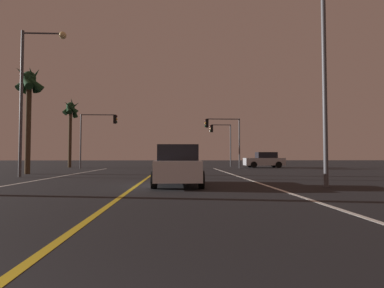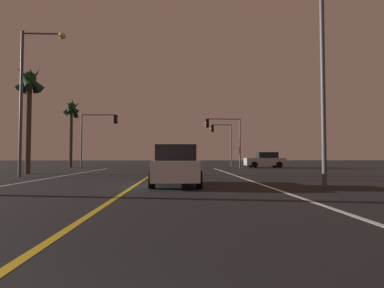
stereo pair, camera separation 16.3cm
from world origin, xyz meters
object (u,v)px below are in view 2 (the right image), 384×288
car_lead_same_lane (176,166)px  street_lamp_left_mid (31,84)px  car_crossing_side (265,160)px  palm_tree_left_mid (29,88)px  traffic_light_near_right (223,131)px  palm_tree_left_far (71,113)px  traffic_light_near_left (99,128)px  traffic_light_far_right (221,135)px  street_lamp_right_near (310,56)px

car_lead_same_lane → street_lamp_left_mid: (-8.78, 5.80, 4.75)m
car_lead_same_lane → car_crossing_side: (9.56, 20.90, 0.00)m
street_lamp_left_mid → palm_tree_left_mid: (-1.75, 3.42, 0.50)m
traffic_light_near_right → palm_tree_left_far: palm_tree_left_far is taller
car_crossing_side → street_lamp_left_mid: bearing=39.5°
traffic_light_near_left → car_crossing_side: bearing=4.8°
car_crossing_side → street_lamp_left_mid: 24.22m
car_lead_same_lane → street_lamp_left_mid: 11.54m
traffic_light_near_right → traffic_light_far_right: (0.57, 5.50, -0.10)m
car_crossing_side → street_lamp_right_near: (-4.17, -21.95, 4.45)m
traffic_light_near_left → palm_tree_left_mid: (-2.36, -10.19, 1.90)m
car_lead_same_lane → traffic_light_far_right: (5.25, 24.91, 2.99)m
car_lead_same_lane → palm_tree_left_far: 25.79m
car_lead_same_lane → palm_tree_left_mid: palm_tree_left_mid is taller
car_crossing_side → palm_tree_left_mid: palm_tree_left_mid is taller
traffic_light_near_right → palm_tree_left_far: 17.03m
car_crossing_side → palm_tree_left_mid: bearing=30.2°
traffic_light_near_left → palm_tree_left_mid: 10.63m
traffic_light_near_right → car_crossing_side: bearing=-163.0°
traffic_light_near_right → street_lamp_left_mid: bearing=45.3°
street_lamp_right_near → car_crossing_side: bearing=-100.8°
traffic_light_near_left → street_lamp_left_mid: bearing=-92.6°
street_lamp_right_near → palm_tree_left_far: size_ratio=1.07×
street_lamp_right_near → street_lamp_left_mid: (-14.17, 6.85, 0.30)m
palm_tree_left_far → street_lamp_left_mid: bearing=-79.0°
traffic_light_near_left → street_lamp_left_mid: (-0.61, -13.61, 1.40)m
traffic_light_near_right → street_lamp_left_mid: street_lamp_left_mid is taller
palm_tree_left_mid → traffic_light_far_right: bearing=44.8°
palm_tree_left_mid → palm_tree_left_far: palm_tree_left_far is taller
traffic_light_near_left → palm_tree_left_mid: palm_tree_left_mid is taller
traffic_light_near_right → street_lamp_right_near: (0.71, -20.46, 1.36)m
palm_tree_left_mid → palm_tree_left_far: bearing=96.3°
palm_tree_left_far → traffic_light_near_left: bearing=-36.6°
street_lamp_right_near → palm_tree_left_far: bearing=-53.3°
car_crossing_side → street_lamp_right_near: 22.78m
traffic_light_near_left → street_lamp_right_near: bearing=-56.5°
street_lamp_right_near → street_lamp_left_mid: street_lamp_left_mid is taller
traffic_light_near_left → palm_tree_left_far: palm_tree_left_far is taller
traffic_light_far_right → palm_tree_left_mid: 22.37m
car_crossing_side → traffic_light_far_right: bearing=-43.0°
street_lamp_right_near → palm_tree_left_mid: 18.96m
car_lead_same_lane → street_lamp_left_mid: size_ratio=0.49×
street_lamp_left_mid → palm_tree_left_mid: street_lamp_left_mid is taller
street_lamp_left_mid → car_lead_same_lane: bearing=-33.5°
street_lamp_left_mid → palm_tree_left_mid: size_ratio=1.15×
street_lamp_right_near → traffic_light_far_right: bearing=-89.7°
palm_tree_left_far → car_crossing_side: bearing=-3.5°
traffic_light_near_left → street_lamp_right_near: 24.57m
car_lead_same_lane → car_crossing_side: 22.98m
street_lamp_left_mid → palm_tree_left_far: (-3.19, 16.43, 0.51)m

